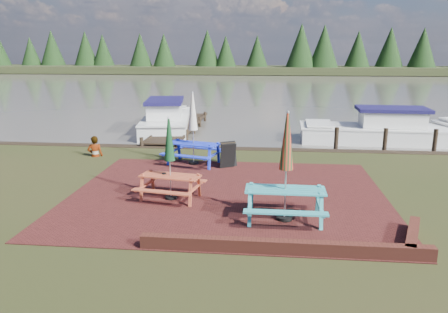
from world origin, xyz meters
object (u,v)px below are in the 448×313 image
picnic_table_blue (193,140)px  chalkboard (228,155)px  jetty (180,127)px  boat_near (376,131)px  boat_jetty (166,120)px  person (94,136)px  picnic_table_teal (285,184)px  picnic_table_red (170,172)px

picnic_table_blue → chalkboard: size_ratio=2.89×
jetty → boat_near: size_ratio=1.33×
boat_jetty → picnic_table_blue: bearing=-78.4°
chalkboard → boat_jetty: bearing=89.2°
boat_jetty → person: bearing=-110.1°
picnic_table_teal → boat_jetty: size_ratio=0.38×
picnic_table_red → jetty: 11.00m
picnic_table_teal → chalkboard: bearing=111.5°
picnic_table_red → picnic_table_blue: size_ratio=0.88×
picnic_table_teal → picnic_table_red: 3.36m
picnic_table_red → boat_near: (7.73, 9.34, -0.46)m
picnic_table_teal → jetty: size_ratio=0.30×
picnic_table_teal → boat_near: 11.55m
boat_near → picnic_table_red: bearing=142.5°
picnic_table_blue → person: size_ratio=1.62×
jetty → person: size_ratio=5.63×
chalkboard → person: 5.46m
picnic_table_blue → boat_jetty: picnic_table_blue is taller
picnic_table_red → picnic_table_blue: (-0.01, 3.83, 0.11)m
picnic_table_teal → picnic_table_red: bearing=158.8°
picnic_table_red → boat_near: bearing=61.1°
chalkboard → boat_near: 8.69m
boat_near → person: size_ratio=4.23×
jetty → picnic_table_red: bearing=-79.8°
picnic_table_blue → jetty: picnic_table_blue is taller
picnic_table_red → person: 6.12m
picnic_table_red → chalkboard: bearing=80.5°
picnic_table_red → boat_near: picnic_table_red is taller
picnic_table_teal → boat_jetty: (-5.86, 12.42, -0.55)m
boat_near → picnic_table_blue: bearing=127.6°
picnic_table_blue → person: (-4.04, 0.76, -0.11)m
picnic_table_blue → boat_near: bearing=52.3°
picnic_table_teal → jetty: picnic_table_teal is taller
chalkboard → picnic_table_teal: bearing=-97.4°
picnic_table_blue → boat_jetty: 7.85m
boat_near → picnic_table_teal: bearing=158.6°
boat_jetty → boat_near: size_ratio=1.03×
boat_jetty → boat_near: (10.46, -1.84, -0.04)m
picnic_table_blue → person: 4.11m
jetty → picnic_table_blue: bearing=-74.5°
picnic_table_red → person: size_ratio=1.43×
boat_jetty → picnic_table_teal: bearing=-73.5°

